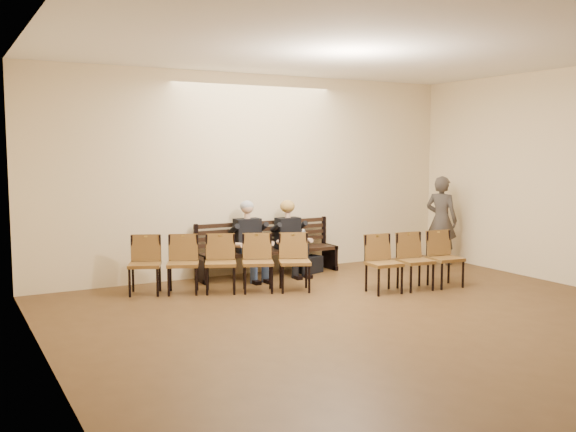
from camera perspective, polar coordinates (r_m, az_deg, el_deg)
name	(u,v)px	position (r m, az deg, el deg)	size (l,w,h in m)	color
ground	(450,348)	(7.49, 14.23, -11.30)	(10.00, 10.00, 0.00)	#53371C
room_walls	(409,120)	(7.76, 10.72, 8.35)	(8.02, 10.01, 3.51)	beige
bench	(269,262)	(11.24, -1.72, -4.15)	(2.60, 0.90, 0.45)	black
seated_man	(250,241)	(10.88, -3.41, -2.22)	(0.54, 0.75, 1.30)	black
seated_woman	(290,241)	(11.24, 0.22, -2.20)	(0.52, 0.72, 1.20)	black
laptop	(253,246)	(10.77, -3.17, -2.69)	(0.35, 0.28, 0.26)	#B6B6BB
water_bottle	(303,244)	(11.04, 1.37, -2.49)	(0.08, 0.08, 0.25)	silver
bag	(310,264)	(11.47, 2.00, -4.33)	(0.40, 0.27, 0.30)	black
passerby	(441,214)	(12.57, 13.48, 0.21)	(0.71, 0.47, 1.95)	#3B3531
chair_row_front	(221,264)	(9.91, -6.02, -4.23)	(2.76, 0.49, 0.90)	brown
chair_row_back	(416,261)	(10.25, 11.27, -3.97)	(1.61, 0.49, 0.90)	brown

